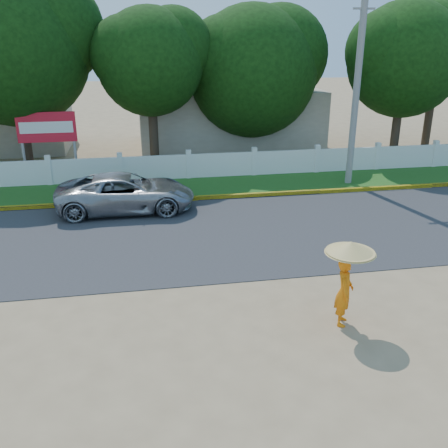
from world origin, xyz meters
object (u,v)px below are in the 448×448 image
(utility_pole, at_px, (356,91))
(monk_with_parasol, at_px, (347,271))
(vehicle, at_px, (126,193))
(billboard, at_px, (47,131))

(utility_pole, bearing_deg, monk_with_parasol, -113.60)
(vehicle, height_order, billboard, billboard)
(billboard, bearing_deg, utility_pole, -13.33)
(monk_with_parasol, bearing_deg, utility_pole, 66.40)
(monk_with_parasol, bearing_deg, vehicle, 119.64)
(utility_pole, bearing_deg, vehicle, -168.26)
(utility_pole, bearing_deg, billboard, 166.67)
(billboard, bearing_deg, vehicle, -56.31)
(vehicle, bearing_deg, monk_with_parasol, -149.76)
(utility_pole, xyz_separation_m, billboard, (-12.84, 3.04, -1.77))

